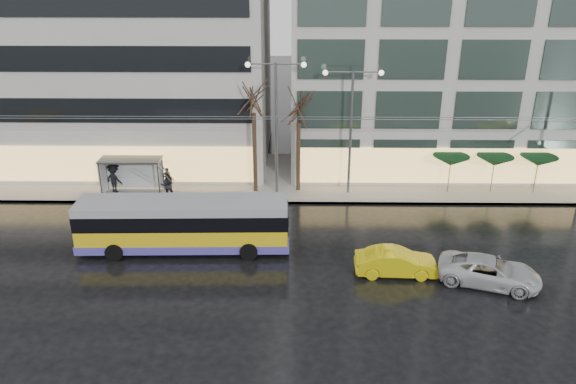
{
  "coord_description": "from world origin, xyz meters",
  "views": [
    {
      "loc": [
        3.27,
        -25.51,
        15.44
      ],
      "look_at": [
        2.86,
        5.0,
        2.58
      ],
      "focal_mm": 35.0,
      "sensor_mm": 36.0,
      "label": 1
    }
  ],
  "objects_px": {
    "street_lamp_near": "(276,111)",
    "taxi_a": "(98,226)",
    "trolleybus": "(184,226)",
    "bus_shelter": "(126,167)"
  },
  "relations": [
    {
      "from": "taxi_a",
      "to": "trolleybus",
      "type": "bearing_deg",
      "value": -22.74
    },
    {
      "from": "trolleybus",
      "to": "bus_shelter",
      "type": "height_order",
      "value": "trolleybus"
    },
    {
      "from": "bus_shelter",
      "to": "street_lamp_near",
      "type": "relative_size",
      "value": 0.47
    },
    {
      "from": "street_lamp_near",
      "to": "bus_shelter",
      "type": "bearing_deg",
      "value": -179.37
    },
    {
      "from": "trolleybus",
      "to": "street_lamp_near",
      "type": "xyz_separation_m",
      "value": [
        4.96,
        8.16,
        4.52
      ]
    },
    {
      "from": "trolleybus",
      "to": "bus_shelter",
      "type": "relative_size",
      "value": 2.81
    },
    {
      "from": "trolleybus",
      "to": "taxi_a",
      "type": "bearing_deg",
      "value": 165.28
    },
    {
      "from": "street_lamp_near",
      "to": "taxi_a",
      "type": "relative_size",
      "value": 2.19
    },
    {
      "from": "bus_shelter",
      "to": "taxi_a",
      "type": "relative_size",
      "value": 1.02
    },
    {
      "from": "trolleybus",
      "to": "street_lamp_near",
      "type": "bearing_deg",
      "value": 58.73
    }
  ]
}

